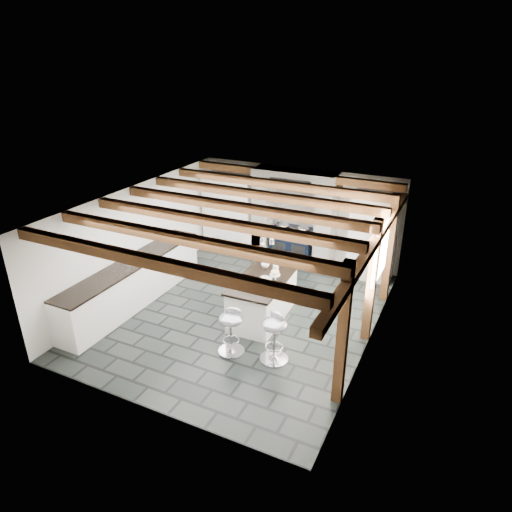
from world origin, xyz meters
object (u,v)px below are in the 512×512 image
at_px(range_cooker, 293,244).
at_px(kitchen_island, 263,297).
at_px(bar_stool_near, 275,332).
at_px(bar_stool_far, 231,326).

xyz_separation_m(range_cooker, kitchen_island, (0.42, -2.64, -0.03)).
xyz_separation_m(bar_stool_near, bar_stool_far, (-0.76, -0.12, -0.03)).
bearing_deg(range_cooker, kitchen_island, -80.93).
distance_m(bar_stool_near, bar_stool_far, 0.77).
height_order(range_cooker, kitchen_island, kitchen_island).
height_order(kitchen_island, bar_stool_near, kitchen_island).
bearing_deg(bar_stool_far, bar_stool_near, -6.40).
bearing_deg(bar_stool_far, kitchen_island, 74.61).
relative_size(kitchen_island, bar_stool_near, 1.95).
bearing_deg(kitchen_island, bar_stool_far, -92.40).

